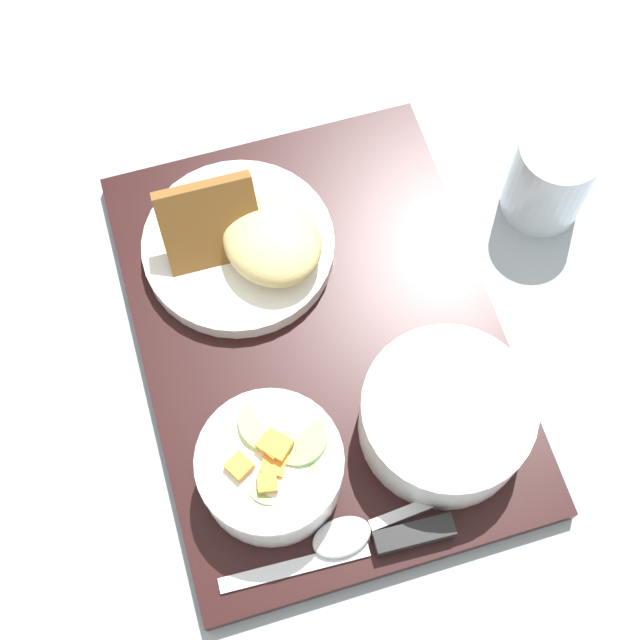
% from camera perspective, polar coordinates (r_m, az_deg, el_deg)
% --- Properties ---
extents(ground_plane, '(4.00, 4.00, 0.00)m').
position_cam_1_polar(ground_plane, '(0.79, -0.00, -1.39)').
color(ground_plane, '#99A3AD').
extents(serving_tray, '(0.45, 0.35, 0.02)m').
position_cam_1_polar(serving_tray, '(0.78, -0.00, -1.13)').
color(serving_tray, black).
rests_on(serving_tray, ground_plane).
extents(bowl_salad, '(0.12, 0.12, 0.07)m').
position_cam_1_polar(bowl_salad, '(0.71, -3.16, -9.32)').
color(bowl_salad, white).
rests_on(bowl_salad, serving_tray).
extents(bowl_soup, '(0.14, 0.14, 0.06)m').
position_cam_1_polar(bowl_soup, '(0.72, 8.07, -6.07)').
color(bowl_soup, white).
rests_on(bowl_soup, serving_tray).
extents(plate_main, '(0.17, 0.17, 0.08)m').
position_cam_1_polar(plate_main, '(0.79, -4.72, 4.97)').
color(plate_main, white).
rests_on(plate_main, serving_tray).
extents(knife, '(0.04, 0.18, 0.02)m').
position_cam_1_polar(knife, '(0.72, 4.35, -14.01)').
color(knife, silver).
rests_on(knife, serving_tray).
extents(spoon, '(0.03, 0.14, 0.01)m').
position_cam_1_polar(spoon, '(0.72, 2.92, -13.17)').
color(spoon, silver).
rests_on(spoon, serving_tray).
extents(glass_water, '(0.07, 0.07, 0.09)m').
position_cam_1_polar(glass_water, '(0.84, 14.43, 8.61)').
color(glass_water, silver).
rests_on(glass_water, ground_plane).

